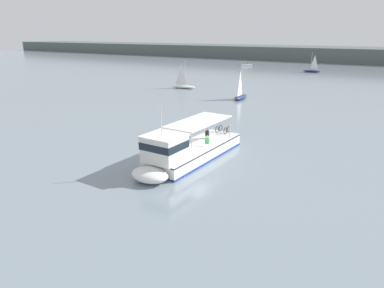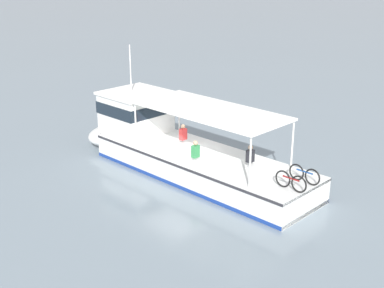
# 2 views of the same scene
# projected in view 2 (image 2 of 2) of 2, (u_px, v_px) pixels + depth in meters

# --- Properties ---
(ground_plane) EXTENTS (400.00, 400.00, 0.00)m
(ground_plane) POSITION_uv_depth(u_px,v_px,m) (178.00, 173.00, 23.48)
(ground_plane) COLOR gray
(ferry_main) EXTENTS (3.62, 12.89, 5.32)m
(ferry_main) POSITION_uv_depth(u_px,v_px,m) (176.00, 147.00, 23.73)
(ferry_main) COLOR white
(ferry_main) RESTS_ON ground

